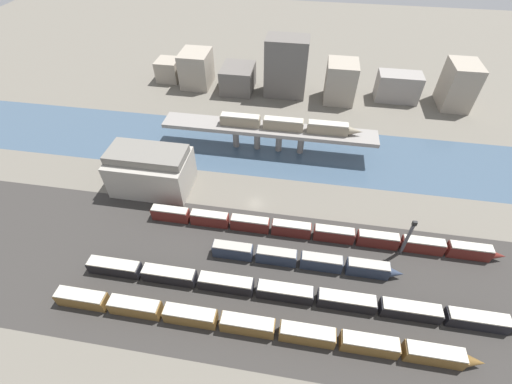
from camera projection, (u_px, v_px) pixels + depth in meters
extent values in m
plane|color=#666056|center=(255.00, 204.00, 99.40)|extent=(400.00, 400.00, 0.00)
cube|color=#33302D|center=(239.00, 275.00, 82.47)|extent=(280.00, 42.00, 0.01)
cube|color=#3D5166|center=(268.00, 149.00, 118.09)|extent=(320.00, 29.56, 0.01)
cube|color=gray|center=(268.00, 129.00, 112.41)|extent=(70.58, 8.05, 1.30)
cylinder|color=gray|center=(236.00, 137.00, 116.75)|extent=(2.08, 2.08, 7.46)
cylinder|color=gray|center=(257.00, 139.00, 115.90)|extent=(2.08, 2.08, 7.46)
cylinder|color=gray|center=(279.00, 141.00, 115.06)|extent=(2.08, 2.08, 7.46)
cylinder|color=gray|center=(301.00, 143.00, 114.21)|extent=(2.08, 2.08, 7.46)
cube|color=gray|center=(240.00, 121.00, 111.88)|extent=(12.99, 3.06, 3.26)
cube|color=#B7B2A3|center=(240.00, 116.00, 110.60)|extent=(12.47, 2.82, 0.40)
cube|color=gray|center=(283.00, 124.00, 110.26)|extent=(12.99, 3.06, 3.26)
cube|color=#B7B2A3|center=(284.00, 120.00, 108.98)|extent=(12.47, 2.82, 0.40)
cube|color=gray|center=(328.00, 128.00, 108.64)|extent=(12.99, 3.06, 3.26)
cube|color=#B7B2A3|center=(328.00, 124.00, 107.36)|extent=(12.47, 2.82, 0.40)
cone|color=gray|center=(356.00, 131.00, 107.75)|extent=(4.55, 2.76, 2.76)
cube|color=brown|center=(83.00, 299.00, 76.03)|extent=(11.45, 3.12, 3.48)
cube|color=#B7B2A3|center=(79.00, 295.00, 74.68)|extent=(11.00, 2.87, 0.40)
cube|color=brown|center=(136.00, 307.00, 74.61)|extent=(11.45, 3.12, 3.48)
cube|color=#B7B2A3|center=(133.00, 303.00, 73.25)|extent=(11.00, 2.87, 0.40)
cube|color=brown|center=(190.00, 316.00, 73.19)|extent=(11.45, 3.12, 3.48)
cube|color=#B7B2A3|center=(189.00, 312.00, 71.83)|extent=(11.00, 2.87, 0.40)
cube|color=brown|center=(248.00, 325.00, 71.76)|extent=(11.45, 3.12, 3.48)
cube|color=#B7B2A3|center=(247.00, 321.00, 70.40)|extent=(11.00, 2.87, 0.40)
cube|color=brown|center=(307.00, 335.00, 70.34)|extent=(11.45, 3.12, 3.48)
cube|color=#B7B2A3|center=(308.00, 331.00, 68.98)|extent=(11.00, 2.87, 0.40)
cube|color=brown|center=(369.00, 345.00, 68.91)|extent=(11.45, 3.12, 3.48)
cube|color=#B7B2A3|center=(371.00, 341.00, 67.56)|extent=(11.00, 2.87, 0.40)
cube|color=brown|center=(433.00, 355.00, 67.49)|extent=(11.45, 3.12, 3.48)
cube|color=#B7B2A3|center=(437.00, 351.00, 66.13)|extent=(11.00, 2.87, 0.40)
cone|color=brown|center=(474.00, 362.00, 66.73)|extent=(4.01, 2.81, 2.81)
cube|color=black|center=(115.00, 268.00, 82.02)|extent=(12.77, 3.13, 3.18)
cube|color=#B7B2A3|center=(113.00, 263.00, 80.76)|extent=(12.26, 2.88, 0.40)
cube|color=black|center=(169.00, 276.00, 80.45)|extent=(12.77, 3.13, 3.18)
cube|color=#B7B2A3|center=(168.00, 271.00, 79.20)|extent=(12.26, 2.88, 0.40)
cube|color=black|center=(226.00, 284.00, 78.89)|extent=(12.77, 3.13, 3.18)
cube|color=#B7B2A3|center=(225.00, 280.00, 77.64)|extent=(12.26, 2.88, 0.40)
cube|color=black|center=(285.00, 292.00, 77.33)|extent=(12.77, 3.13, 3.18)
cube|color=#B7B2A3|center=(285.00, 288.00, 76.08)|extent=(12.26, 2.88, 0.40)
cube|color=black|center=(346.00, 301.00, 75.77)|extent=(12.77, 3.13, 3.18)
cube|color=#B7B2A3|center=(348.00, 297.00, 74.51)|extent=(12.26, 2.88, 0.40)
cube|color=black|center=(410.00, 311.00, 74.21)|extent=(12.77, 3.13, 3.18)
cube|color=#B7B2A3|center=(413.00, 307.00, 72.95)|extent=(12.26, 2.88, 0.40)
cube|color=black|center=(477.00, 321.00, 72.64)|extent=(12.77, 3.13, 3.18)
cube|color=#B7B2A3|center=(480.00, 317.00, 71.39)|extent=(12.26, 2.88, 0.40)
cube|color=#2D384C|center=(233.00, 251.00, 85.29)|extent=(9.95, 2.79, 3.60)
cube|color=#9E998E|center=(232.00, 246.00, 83.89)|extent=(9.55, 2.57, 0.40)
cube|color=#2D384C|center=(276.00, 257.00, 84.03)|extent=(9.95, 2.79, 3.60)
cube|color=#9E998E|center=(277.00, 252.00, 82.64)|extent=(9.55, 2.57, 0.40)
cube|color=#2D384C|center=(321.00, 263.00, 82.78)|extent=(9.95, 2.79, 3.60)
cube|color=#9E998E|center=(322.00, 258.00, 81.38)|extent=(9.55, 2.57, 0.40)
cube|color=#2D384C|center=(367.00, 269.00, 81.53)|extent=(9.95, 2.79, 3.60)
cube|color=#9E998E|center=(369.00, 264.00, 80.13)|extent=(9.55, 2.57, 0.40)
cone|color=#2D384C|center=(396.00, 273.00, 80.89)|extent=(3.48, 2.51, 2.51)
cube|color=#5B1E19|center=(171.00, 214.00, 93.97)|extent=(10.29, 2.63, 3.65)
cube|color=#B7B2A3|center=(169.00, 209.00, 92.55)|extent=(9.88, 2.42, 0.40)
cube|color=#5B1E19|center=(210.00, 219.00, 92.70)|extent=(10.29, 2.63, 3.65)
cube|color=#B7B2A3|center=(209.00, 214.00, 91.28)|extent=(9.88, 2.42, 0.40)
cube|color=#5B1E19|center=(250.00, 224.00, 91.44)|extent=(10.29, 2.63, 3.65)
cube|color=#B7B2A3|center=(250.00, 219.00, 90.02)|extent=(9.88, 2.42, 0.40)
cube|color=#5B1E19|center=(291.00, 229.00, 90.17)|extent=(10.29, 2.63, 3.65)
cube|color=#B7B2A3|center=(292.00, 224.00, 88.75)|extent=(9.88, 2.42, 0.40)
cube|color=#5B1E19|center=(334.00, 235.00, 88.90)|extent=(10.29, 2.63, 3.65)
cube|color=#B7B2A3|center=(335.00, 230.00, 87.48)|extent=(9.88, 2.42, 0.40)
cube|color=#5B1E19|center=(377.00, 240.00, 87.63)|extent=(10.29, 2.63, 3.65)
cube|color=#B7B2A3|center=(379.00, 235.00, 86.22)|extent=(9.88, 2.42, 0.40)
cube|color=#5B1E19|center=(422.00, 246.00, 86.37)|extent=(10.29, 2.63, 3.65)
cube|color=#B7B2A3|center=(425.00, 241.00, 84.95)|extent=(9.88, 2.42, 0.40)
cube|color=#5B1E19|center=(469.00, 251.00, 85.10)|extent=(10.29, 2.63, 3.65)
cube|color=#B7B2A3|center=(472.00, 247.00, 83.68)|extent=(9.88, 2.42, 0.40)
cone|color=#5B1E19|center=(498.00, 256.00, 84.43)|extent=(3.60, 2.37, 2.37)
cube|color=#9E998E|center=(152.00, 172.00, 101.11)|extent=(22.70, 14.45, 10.86)
cube|color=slate|center=(147.00, 154.00, 96.47)|extent=(22.24, 10.12, 2.38)
cylinder|color=#4C4C51|center=(407.00, 239.00, 83.33)|extent=(0.81, 0.81, 10.78)
cube|color=black|center=(415.00, 223.00, 79.14)|extent=(1.00, 0.70, 1.20)
cube|color=gray|center=(169.00, 70.00, 151.88)|extent=(9.52, 9.87, 8.97)
cube|color=gray|center=(196.00, 69.00, 146.64)|extent=(11.98, 14.08, 14.39)
cube|color=#605B56|center=(238.00, 78.00, 144.63)|extent=(13.13, 15.18, 10.24)
cube|color=#605B56|center=(286.00, 67.00, 137.82)|extent=(16.72, 11.03, 23.21)
cube|color=gray|center=(340.00, 82.00, 136.63)|extent=(11.79, 12.82, 15.77)
cube|color=gray|center=(398.00, 87.00, 138.50)|extent=(16.90, 8.96, 11.03)
cube|color=gray|center=(458.00, 85.00, 132.99)|extent=(10.75, 14.28, 17.28)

